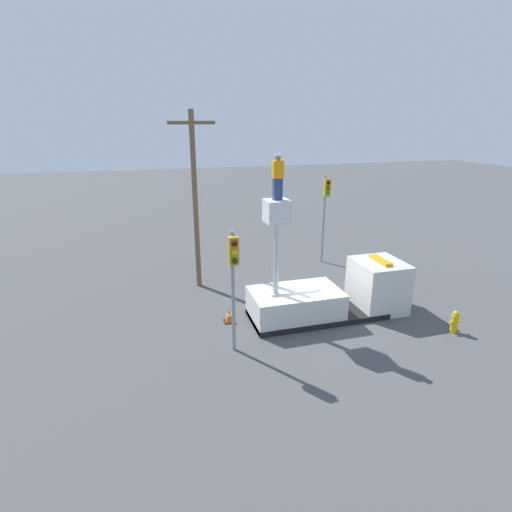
% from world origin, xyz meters
% --- Properties ---
extents(ground_plane, '(120.00, 120.00, 0.00)m').
position_xyz_m(ground_plane, '(0.00, 0.00, 0.00)').
color(ground_plane, '#4C4C4F').
extents(bucket_truck, '(6.98, 2.37, 5.31)m').
position_xyz_m(bucket_truck, '(0.67, 0.00, 0.93)').
color(bucket_truck, black).
rests_on(bucket_truck, ground).
extents(worker, '(0.40, 0.26, 1.75)m').
position_xyz_m(worker, '(-1.94, 0.00, 6.19)').
color(worker, navy).
rests_on(worker, bucket_truck).
extents(traffic_light_pole, '(0.34, 0.57, 4.66)m').
position_xyz_m(traffic_light_pole, '(-4.13, -1.82, 3.31)').
color(traffic_light_pole, gray).
rests_on(traffic_light_pole, ground).
extents(traffic_light_across, '(0.34, 0.57, 5.22)m').
position_xyz_m(traffic_light_across, '(3.25, 6.46, 3.70)').
color(traffic_light_across, gray).
rests_on(traffic_light_across, ground).
extents(fire_hydrant, '(0.52, 0.28, 0.96)m').
position_xyz_m(fire_hydrant, '(4.81, -2.85, 0.47)').
color(fire_hydrant, gold).
rests_on(fire_hydrant, ground).
extents(traffic_cone_rear, '(0.47, 0.47, 0.60)m').
position_xyz_m(traffic_cone_rear, '(-3.85, 0.54, 0.28)').
color(traffic_cone_rear, black).
rests_on(traffic_cone_rear, ground).
extents(utility_pole, '(2.20, 0.26, 8.74)m').
position_xyz_m(utility_pole, '(-4.52, 4.90, 4.70)').
color(utility_pole, brown).
rests_on(utility_pole, ground).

